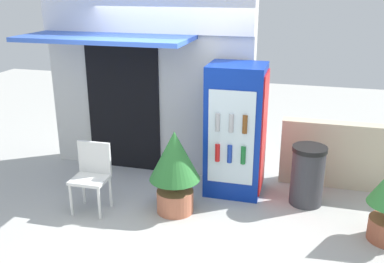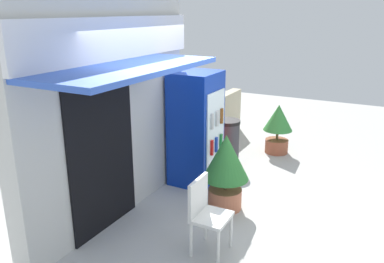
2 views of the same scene
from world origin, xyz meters
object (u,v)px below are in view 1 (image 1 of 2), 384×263
Objects in this scene: trash_bin at (307,175)px; drink_cooler at (236,130)px; plastic_chair at (92,172)px; potted_plant_near_shop at (175,165)px.

drink_cooler is at bearing 172.65° from trash_bin.
drink_cooler is 2.03× the size of plastic_chair.
drink_cooler is 1.12m from trash_bin.
drink_cooler is 1.65× the size of potted_plant_near_shop.
plastic_chair is 1.07m from potted_plant_near_shop.
drink_cooler reaches higher than plastic_chair.
drink_cooler is at bearing 51.12° from potted_plant_near_shop.
trash_bin is (2.68, 0.86, -0.11)m from plastic_chair.
trash_bin is at bearing 22.08° from potted_plant_near_shop.
potted_plant_near_shop reaches higher than plastic_chair.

